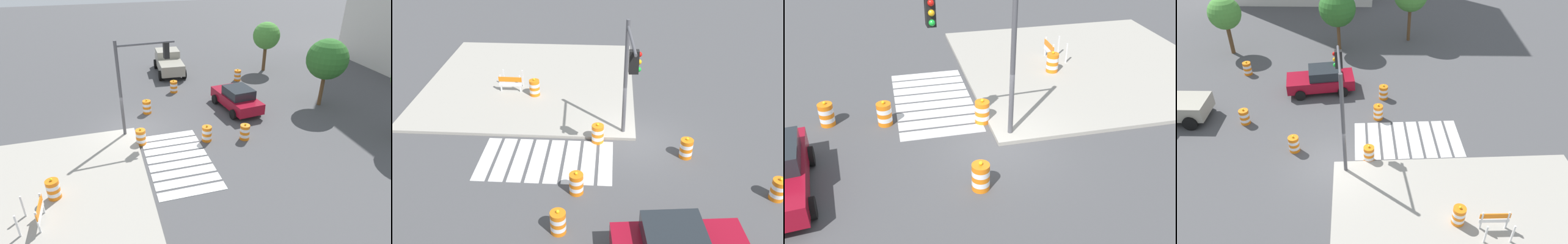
% 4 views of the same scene
% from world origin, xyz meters
% --- Properties ---
extents(ground_plane, '(120.00, 120.00, 0.00)m').
position_xyz_m(ground_plane, '(0.00, 0.00, 0.00)').
color(ground_plane, '#474749').
extents(sidewalk_corner, '(12.00, 12.00, 0.15)m').
position_xyz_m(sidewalk_corner, '(6.00, -6.00, 0.07)').
color(sidewalk_corner, '#9E998E').
rests_on(sidewalk_corner, ground).
extents(crosswalk_stripes, '(5.85, 3.20, 0.02)m').
position_xyz_m(crosswalk_stripes, '(4.00, 1.80, 0.01)').
color(crosswalk_stripes, silver).
rests_on(crosswalk_stripes, ground).
extents(traffic_barrel_crosswalk_end, '(0.56, 0.56, 1.02)m').
position_xyz_m(traffic_barrel_crosswalk_end, '(2.48, 3.86, 0.45)').
color(traffic_barrel_crosswalk_end, orange).
rests_on(traffic_barrel_crosswalk_end, ground).
extents(traffic_barrel_median_near, '(0.56, 0.56, 1.02)m').
position_xyz_m(traffic_barrel_median_near, '(-2.15, 1.15, 0.45)').
color(traffic_barrel_median_near, orange).
rests_on(traffic_barrel_median_near, ground).
extents(traffic_barrel_median_far, '(0.56, 0.56, 1.02)m').
position_xyz_m(traffic_barrel_median_far, '(2.94, 6.02, 0.45)').
color(traffic_barrel_median_far, orange).
rests_on(traffic_barrel_median_far, ground).
extents(traffic_barrel_far_curb, '(0.56, 0.56, 1.02)m').
position_xyz_m(traffic_barrel_far_curb, '(-5.30, 3.75, 0.45)').
color(traffic_barrel_far_curb, orange).
rests_on(traffic_barrel_far_curb, ground).
extents(traffic_barrel_lane_center, '(0.56, 0.56, 1.02)m').
position_xyz_m(traffic_barrel_lane_center, '(1.79, 0.18, 0.45)').
color(traffic_barrel_lane_center, orange).
rests_on(traffic_barrel_lane_center, ground).
extents(traffic_barrel_on_sidewalk, '(0.56, 0.56, 1.02)m').
position_xyz_m(traffic_barrel_on_sidewalk, '(5.46, -4.10, 0.60)').
color(traffic_barrel_on_sidewalk, orange).
rests_on(traffic_barrel_on_sidewalk, sidewalk_corner).
extents(construction_barricade, '(1.30, 0.80, 1.00)m').
position_xyz_m(construction_barricade, '(6.88, -4.60, 0.72)').
color(construction_barricade, silver).
rests_on(construction_barricade, sidewalk_corner).
extents(traffic_light_pole, '(0.56, 3.29, 5.50)m').
position_xyz_m(traffic_light_pole, '(0.51, 0.53, 3.91)').
color(traffic_light_pole, '#4C4C51').
rests_on(traffic_light_pole, sidewalk_corner).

